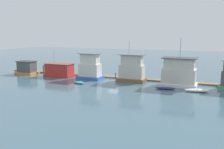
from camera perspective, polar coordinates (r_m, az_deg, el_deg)
name	(u,v)px	position (r m, az deg, el deg)	size (l,w,h in m)	color
ground_plane	(114,80)	(53.87, 0.41, -1.31)	(200.00, 200.00, 0.00)	#426070
dock_walkway	(119,77)	(56.40, 1.50, -0.66)	(59.60, 1.68, 0.30)	#846B4C
houseboat_orange	(27,68)	(65.51, -18.89, 1.45)	(5.05, 3.45, 3.22)	orange
houseboat_red	(59,70)	(59.78, -11.92, 1.01)	(6.76, 3.55, 6.04)	red
houseboat_blue	(90,68)	(55.39, -5.06, 1.51)	(5.47, 3.45, 5.67)	#3866B7
houseboat_brown	(132,70)	(52.46, 4.55, 1.08)	(5.84, 3.40, 8.58)	brown
houseboat_white	(179,73)	(49.38, 15.08, 0.32)	(6.73, 4.16, 9.22)	white
dinghy_teal	(79,82)	(50.83, -7.55, -1.82)	(3.01, 2.27, 0.39)	teal
dinghy_navy	(165,88)	(46.30, 12.01, -3.04)	(3.72, 1.50, 0.43)	navy
dinghy_white	(197,90)	(45.72, 18.84, -3.44)	(4.35, 2.44, 0.54)	white
mooring_post_far_right	(116,76)	(55.40, 0.84, -0.29)	(0.23, 0.23, 1.35)	brown
mooring_post_far_left	(47,71)	(64.65, -14.68, 0.78)	(0.22, 0.22, 1.28)	brown
mooring_post_centre	(44,69)	(65.19, -15.38, 1.17)	(0.32, 0.32, 2.08)	brown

